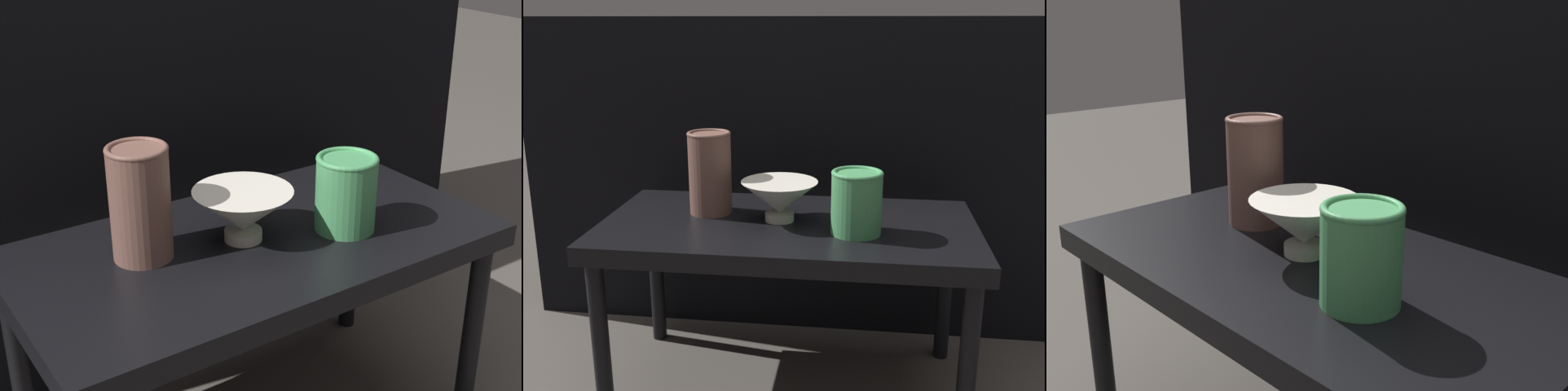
# 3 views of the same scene
# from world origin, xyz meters

# --- Properties ---
(table) EXTENTS (0.81, 0.42, 0.40)m
(table) POSITION_xyz_m (0.00, 0.00, 0.36)
(table) COLOR black
(table) RESTS_ON ground_plane
(couch_backdrop) EXTENTS (1.53, 0.50, 0.84)m
(couch_backdrop) POSITION_xyz_m (0.00, 0.53, 0.42)
(couch_backdrop) COLOR black
(couch_backdrop) RESTS_ON ground_plane
(bowl) EXTENTS (0.17, 0.17, 0.09)m
(bowl) POSITION_xyz_m (-0.02, 0.01, 0.46)
(bowl) COLOR silver
(bowl) RESTS_ON table
(vase_textured_left) EXTENTS (0.10, 0.10, 0.19)m
(vase_textured_left) POSITION_xyz_m (-0.18, 0.05, 0.50)
(vase_textured_left) COLOR brown
(vase_textured_left) RESTS_ON table
(vase_colorful_right) EXTENTS (0.10, 0.10, 0.13)m
(vase_colorful_right) POSITION_xyz_m (0.15, -0.05, 0.47)
(vase_colorful_right) COLOR #47995B
(vase_colorful_right) RESTS_ON table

